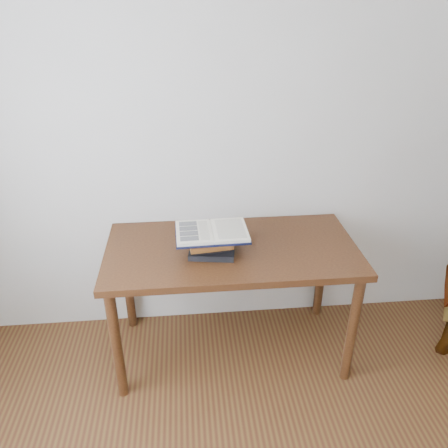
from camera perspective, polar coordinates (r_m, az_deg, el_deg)
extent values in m
cube|color=beige|center=(2.65, 0.35, 10.87)|extent=(3.50, 0.04, 2.60)
cube|color=#482A12|center=(2.54, 1.02, -3.43)|extent=(1.45, 0.73, 0.04)
cylinder|color=#482A12|center=(2.55, -13.85, -15.15)|extent=(0.06, 0.06, 0.74)
cylinder|color=#482A12|center=(2.68, 16.41, -13.10)|extent=(0.06, 0.06, 0.74)
cylinder|color=#482A12|center=(3.02, -12.48, -7.31)|extent=(0.06, 0.06, 0.74)
cylinder|color=#482A12|center=(3.13, 12.61, -5.96)|extent=(0.06, 0.06, 0.74)
cube|color=black|center=(2.45, -1.58, -3.64)|extent=(0.27, 0.20, 0.04)
cube|color=black|center=(2.45, -1.70, -2.85)|extent=(0.21, 0.15, 0.03)
cube|color=#AC5B27|center=(2.42, -1.84, -2.36)|extent=(0.26, 0.19, 0.03)
cube|color=maroon|center=(2.42, -1.56, -1.56)|extent=(0.23, 0.17, 0.03)
cube|color=black|center=(2.40, -1.61, -1.25)|extent=(0.41, 0.29, 0.01)
cube|color=beige|center=(2.39, -3.99, -1.09)|extent=(0.20, 0.27, 0.02)
cube|color=beige|center=(2.40, 0.74, -0.81)|extent=(0.20, 0.27, 0.02)
cylinder|color=beige|center=(2.39, -1.62, -0.99)|extent=(0.02, 0.26, 0.01)
cube|color=black|center=(2.46, -4.75, 0.05)|extent=(0.10, 0.05, 0.00)
cube|color=black|center=(2.41, -4.68, -0.57)|extent=(0.10, 0.05, 0.00)
cube|color=black|center=(2.36, -4.61, -1.23)|extent=(0.10, 0.05, 0.00)
cube|color=black|center=(2.31, -4.53, -1.90)|extent=(0.10, 0.05, 0.00)
cube|color=beige|center=(2.39, -2.63, -0.80)|extent=(0.06, 0.22, 0.00)
cube|color=beige|center=(2.40, 0.83, -0.58)|extent=(0.16, 0.23, 0.00)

